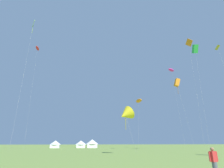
# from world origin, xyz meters

# --- Properties ---
(kite_yellow_delta) EXTENTS (3.83, 3.53, 8.58)m
(kite_yellow_delta) POSITION_xyz_m (2.29, 30.31, 6.94)
(kite_yellow_delta) COLOR yellow
(kite_yellow_delta) RESTS_ON ground
(kite_orange_parafoil) EXTENTS (2.50, 4.30, 15.30)m
(kite_orange_parafoil) POSITION_xyz_m (11.61, 51.32, 14.63)
(kite_orange_parafoil) COLOR orange
(kite_orange_parafoil) RESTS_ON ground
(kite_green_box) EXTENTS (2.91, 3.50, 26.30)m
(kite_green_box) POSITION_xyz_m (22.30, 34.96, 25.05)
(kite_green_box) COLOR green
(kite_green_box) RESTS_ON ground
(kite_lime_diamond) EXTENTS (1.29, 3.36, 37.69)m
(kite_lime_diamond) POSITION_xyz_m (-21.89, 46.12, 35.72)
(kite_lime_diamond) COLOR #99DB2D
(kite_lime_diamond) RESTS_ON ground
(kite_red_parafoil) EXTENTS (1.43, 3.09, 34.14)m
(kite_red_parafoil) POSITION_xyz_m (-22.88, 56.63, 33.53)
(kite_red_parafoil) COLOR red
(kite_red_parafoil) RESTS_ON ground
(kite_yellow_diamond) EXTENTS (2.79, 1.50, 20.99)m
(kite_yellow_diamond) POSITION_xyz_m (20.82, 26.03, 19.36)
(kite_yellow_diamond) COLOR yellow
(kite_yellow_diamond) RESTS_ON ground
(kite_orange_box) EXTENTS (3.16, 1.92, 20.78)m
(kite_orange_box) POSITION_xyz_m (22.30, 45.74, 19.45)
(kite_orange_box) COLOR orange
(kite_orange_box) RESTS_ON ground
(kite_orange_diamond) EXTENTS (1.08, 2.87, 34.40)m
(kite_orange_diamond) POSITION_xyz_m (27.30, 44.12, 32.64)
(kite_orange_diamond) COLOR orange
(kite_orange_diamond) RESTS_ON ground
(kite_magenta_parafoil) EXTENTS (3.76, 3.13, 30.06)m
(kite_magenta_parafoil) POSITION_xyz_m (28.00, 58.83, 29.45)
(kite_magenta_parafoil) COLOR #E02DA3
(kite_magenta_parafoil) RESTS_ON ground
(person_spectator) EXTENTS (0.57, 0.31, 1.73)m
(person_spectator) POSITION_xyz_m (2.53, 8.37, 0.85)
(person_spectator) COLOR #565B66
(person_spectator) RESTS_ON ground
(festival_tent_center) EXTENTS (4.18, 4.18, 2.71)m
(festival_tent_center) POSITION_xyz_m (-15.74, 71.19, 1.50)
(festival_tent_center) COLOR white
(festival_tent_center) RESTS_ON ground
(festival_tent_right) EXTENTS (4.21, 4.21, 2.73)m
(festival_tent_right) POSITION_xyz_m (-6.18, 71.19, 1.51)
(festival_tent_right) COLOR white
(festival_tent_right) RESTS_ON ground
(festival_tent_left) EXTENTS (4.83, 4.83, 3.14)m
(festival_tent_left) POSITION_xyz_m (-1.85, 71.19, 1.74)
(festival_tent_left) COLOR white
(festival_tent_left) RESTS_ON ground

